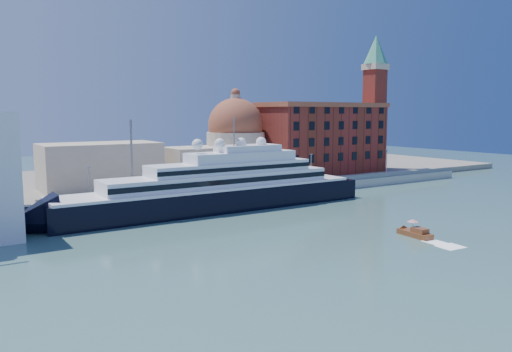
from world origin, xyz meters
TOP-DOWN VIEW (x-y plane):
  - ground at (0.00, 0.00)m, footprint 400.00×400.00m
  - quay at (0.00, 34.00)m, footprint 180.00×10.00m
  - land at (0.00, 75.00)m, footprint 260.00×72.00m
  - quay_fence at (0.00, 29.50)m, footprint 180.00×0.10m
  - superyacht at (-7.14, 23.00)m, footprint 81.72×11.33m
  - service_barge at (-32.05, 22.28)m, footprint 13.86×7.49m
  - water_taxi at (13.68, -18.07)m, footprint 2.77×6.87m
  - warehouse at (52.00, 52.00)m, footprint 43.00×19.00m
  - campanile at (76.00, 52.00)m, footprint 8.40×8.40m
  - church at (6.39, 57.72)m, footprint 66.00×18.00m
  - lamp_posts at (-12.67, 32.27)m, footprint 120.80×2.40m

SIDE VIEW (x-z plane):
  - ground at x=0.00m, z-range 0.00..0.00m
  - water_taxi at x=13.68m, z-range -0.83..2.36m
  - service_barge at x=-32.05m, z-range -0.63..2.34m
  - land at x=0.00m, z-range 0.00..2.00m
  - quay at x=0.00m, z-range 0.00..2.50m
  - quay_fence at x=0.00m, z-range 2.50..3.70m
  - superyacht at x=-7.14m, z-range -8.00..16.43m
  - lamp_posts at x=-12.67m, z-range 0.84..18.84m
  - church at x=6.39m, z-range -1.84..23.66m
  - warehouse at x=52.00m, z-range 2.16..25.41m
  - campanile at x=76.00m, z-range 5.26..52.26m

